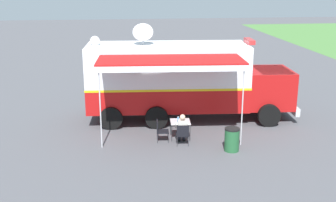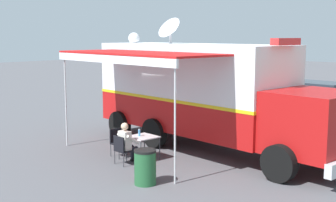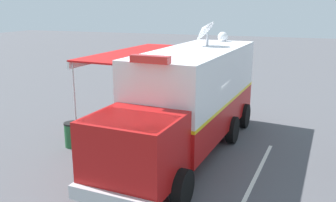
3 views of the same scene
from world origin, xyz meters
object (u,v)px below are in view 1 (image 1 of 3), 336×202
Objects in this scene: folding_chair_at_table at (183,133)px; car_behind_truck at (176,69)px; seated_responder at (182,128)px; trash_bin at (232,139)px; folding_chair_beside_table at (160,129)px; folding_table at (180,123)px; command_truck at (184,78)px; water_bottle at (178,119)px.

folding_chair_at_table is 0.20× the size of car_behind_truck.
seated_responder is 2.01m from trash_bin.
car_behind_truck reaches higher than seated_responder.
car_behind_truck is (-10.36, 1.21, 0.37)m from folding_chair_at_table.
folding_chair_at_table is at bearing -6.65° from car_behind_truck.
folding_chair_beside_table is 0.96× the size of trash_bin.
folding_table is 0.98× the size of folding_chair_at_table.
trash_bin is at bearing 17.20° from command_truck.
folding_table is at bearing 106.42° from folding_chair_beside_table.
water_bottle is at bearing -171.47° from seated_responder.
car_behind_truck is (-9.61, 1.28, 0.05)m from water_bottle.
command_truck is at bearing 170.21° from seated_responder.
folding_chair_at_table is (3.25, -0.54, -1.43)m from command_truck.
folding_table is 0.61m from seated_responder.
folding_chair_at_table is 0.70× the size of seated_responder.
seated_responder reaches higher than folding_chair_at_table.
car_behind_truck is at bearing -177.05° from trash_bin.
folding_table is 0.98× the size of folding_chair_beside_table.
folding_chair_beside_table is 0.20× the size of car_behind_truck.
trash_bin is (1.30, 2.60, -0.06)m from folding_chair_beside_table.
command_truck is at bearing -162.80° from trash_bin.
folding_chair_at_table is at bearing 56.35° from folding_chair_beside_table.
water_bottle is at bearing -13.77° from command_truck.
car_behind_truck is at bearing 172.41° from water_bottle.
command_truck is at bearing 166.23° from water_bottle.
seated_responder is at bearing 176.20° from folding_chair_at_table.
folding_table is at bearing -11.89° from command_truck.
command_truck is 10.58× the size of trash_bin.
seated_responder is at bearing -9.79° from command_truck.
folding_table is 0.82m from folding_chair_at_table.
car_behind_truck is at bearing 173.35° from folding_chair_at_table.
folding_chair_beside_table is 0.70× the size of seated_responder.
seated_responder is at bearing -1.10° from folding_table.
water_bottle is 0.82m from folding_chair_at_table.
water_bottle is 0.26× the size of folding_chair_at_table.
seated_responder reaches higher than water_bottle.
seated_responder is (3.06, -0.53, -1.29)m from command_truck.
folding_chair_beside_table is at bearing -74.99° from water_bottle.
trash_bin is (4.00, 1.24, -1.49)m from command_truck.
folding_chair_at_table is at bearing -112.76° from trash_bin.
water_bottle is at bearing 105.01° from folding_chair_beside_table.
command_truck is 2.81m from folding_table.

